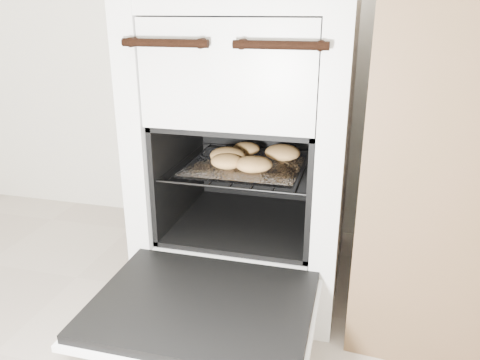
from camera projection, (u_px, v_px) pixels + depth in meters
The scene contains 5 objects.
stove at pixel (251, 150), 1.33m from camera, with size 0.53×0.59×0.81m.
oven_door at pixel (202, 307), 1.00m from camera, with size 0.48×0.37×0.03m.
oven_rack at pixel (246, 165), 1.28m from camera, with size 0.39×0.37×0.01m.
foil_sheet at pixel (245, 165), 1.26m from camera, with size 0.30×0.27×0.01m, color white.
baked_rolls at pixel (250, 157), 1.26m from camera, with size 0.27×0.26×0.04m.
Camera 1 is at (0.13, -0.04, 0.78)m, focal length 35.00 mm.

